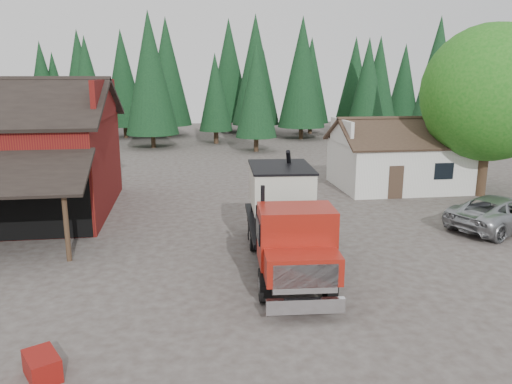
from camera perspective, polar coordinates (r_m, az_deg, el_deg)
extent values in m
plane|color=#413833|center=(18.98, -4.93, -9.21)|extent=(120.00, 120.00, 0.00)
cube|color=black|center=(31.69, -27.21, 9.57)|extent=(12.80, 5.53, 2.35)
cube|color=maroon|center=(27.85, -16.96, 10.14)|extent=(0.25, 7.00, 2.00)
cylinder|color=#382619|center=(21.00, -20.84, -3.78)|extent=(0.20, 0.20, 2.80)
cube|color=silver|center=(34.03, 16.03, 3.02)|extent=(8.00, 6.00, 3.00)
cube|color=#38281E|center=(32.37, 17.37, 6.46)|extent=(8.60, 3.42, 1.80)
cube|color=#38281E|center=(35.09, 15.27, 7.08)|extent=(8.60, 3.42, 1.80)
cube|color=silver|center=(32.28, 9.75, 6.85)|extent=(0.20, 4.20, 1.50)
cube|color=silver|center=(35.56, 22.20, 6.64)|extent=(0.20, 4.20, 1.50)
cube|color=#38281E|center=(30.81, 15.70, 1.06)|extent=(0.90, 0.06, 2.00)
cube|color=black|center=(32.03, 20.69, 2.25)|extent=(1.20, 0.06, 1.00)
cylinder|color=#382619|center=(33.32, 24.44, 2.31)|extent=(0.60, 0.60, 3.20)
sphere|color=#1A6316|center=(32.86, 25.21, 10.20)|extent=(8.00, 8.00, 8.00)
sphere|color=#1A6316|center=(32.96, 22.49, 8.36)|extent=(4.40, 4.40, 4.40)
cylinder|color=#382619|center=(48.45, 0.02, 5.60)|extent=(0.44, 0.44, 1.60)
cone|color=black|center=(48.04, 0.02, 11.64)|extent=(3.96, 3.96, 9.00)
cylinder|color=#382619|center=(49.61, 19.41, 5.03)|extent=(0.44, 0.44, 1.60)
cone|color=black|center=(49.19, 19.97, 12.07)|extent=(4.84, 4.84, 11.00)
cylinder|color=#382619|center=(52.01, -11.66, 5.86)|extent=(0.44, 0.44, 1.60)
cone|color=black|center=(51.62, -12.01, 13.14)|extent=(5.28, 5.28, 12.00)
cylinder|color=black|center=(16.50, 0.99, -10.60)|extent=(0.44, 1.15, 1.13)
cylinder|color=black|center=(16.82, 8.42, -10.27)|extent=(0.44, 1.15, 1.13)
cylinder|color=black|center=(21.07, -0.22, -5.21)|extent=(0.44, 1.15, 1.13)
cylinder|color=black|center=(21.32, 5.58, -5.05)|extent=(0.44, 1.15, 1.13)
cylinder|color=black|center=(22.43, -0.47, -4.06)|extent=(0.44, 1.15, 1.13)
cylinder|color=black|center=(22.67, 4.97, -3.93)|extent=(0.44, 1.15, 1.13)
cube|color=black|center=(19.50, 3.28, -5.51)|extent=(1.75, 8.86, 0.41)
cube|color=silver|center=(15.21, 5.68, -12.84)|extent=(2.36, 0.35, 0.46)
cube|color=silver|center=(14.96, 5.68, -9.85)|extent=(1.95, 0.24, 0.92)
cube|color=maroon|center=(15.46, 5.31, -8.44)|extent=(2.39, 1.49, 0.87)
cube|color=maroon|center=(16.50, 4.60, -4.93)|extent=(2.57, 1.91, 1.89)
cube|color=black|center=(15.64, 5.07, -4.79)|extent=(2.15, 0.23, 0.92)
cylinder|color=black|center=(17.10, 0.77, -2.27)|extent=(0.15, 0.15, 1.84)
cube|color=black|center=(17.48, 4.09, -4.05)|extent=(2.51, 0.30, 1.64)
cube|color=black|center=(20.77, 2.78, -3.52)|extent=(3.02, 6.10, 0.16)
cube|color=beige|center=(20.39, 2.83, 0.56)|extent=(2.59, 3.53, 1.64)
cone|color=beige|center=(20.63, 2.80, -2.22)|extent=(2.40, 2.40, 0.72)
cube|color=black|center=(20.22, 2.86, 2.88)|extent=(2.70, 3.64, 0.08)
cylinder|color=black|center=(21.88, 3.97, 1.14)|extent=(0.91, 2.20, 3.12)
cube|color=maroon|center=(22.99, 0.54, -1.11)|extent=(0.67, 0.86, 0.46)
cylinder|color=silver|center=(17.74, 7.99, -7.91)|extent=(0.64, 1.06, 0.57)
imported|color=#A1A4A8|center=(26.60, 26.19, -2.12)|extent=(6.43, 4.88, 1.62)
cube|color=maroon|center=(13.92, -23.26, -17.79)|extent=(1.14, 1.30, 0.60)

